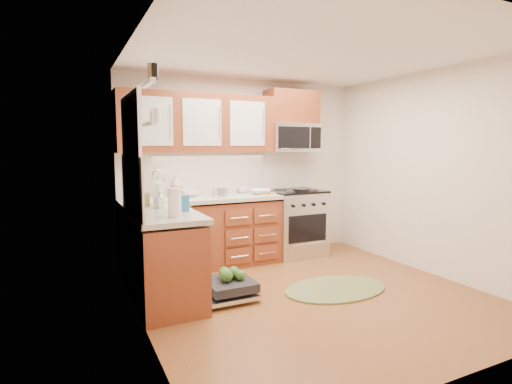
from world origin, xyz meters
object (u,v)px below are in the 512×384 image
paper_towel_roll (174,202)px  cup (243,190)px  sink (162,210)px  rug (336,289)px  bowl_a (260,192)px  range (296,223)px  dishwasher (225,289)px  cutting_board (267,193)px  skillet (301,190)px  microwave (292,138)px  upper_cabinets (198,123)px  bowl_b (190,193)px  stock_pot (220,192)px

paper_towel_roll → cup: bearing=47.6°
sink → rug: 2.27m
bowl_a → cup: size_ratio=2.33×
range → bowl_a: (-0.58, -0.01, 0.48)m
dishwasher → cutting_board: 1.72m
range → rug: bearing=-103.6°
skillet → sink: bearing=174.0°
microwave → bowl_a: 0.95m
cutting_board → paper_towel_roll: bearing=-142.7°
range → skillet: (-0.04, -0.21, 0.50)m
upper_cabinets → bowl_a: bearing=-10.9°
sink → bowl_b: (0.40, 0.18, 0.17)m
dishwasher → rug: 1.24m
dishwasher → range: bearing=36.3°
stock_pot → paper_towel_roll: (-0.89, -1.18, 0.07)m
cutting_board → bowl_b: 1.05m
skillet → cutting_board: skillet is taller
bowl_b → cup: bearing=3.6°
upper_cabinets → bowl_a: size_ratio=7.36×
dishwasher → paper_towel_roll: paper_towel_roll is taller
upper_cabinets → bowl_b: (-0.12, 0.03, -0.91)m
upper_cabinets → dishwasher: size_ratio=2.93×
rug → cutting_board: 1.67m
upper_cabinets → rug: upper_cabinets is taller
bowl_a → stock_pot: bearing=-174.6°
paper_towel_roll → bowl_a: size_ratio=0.97×
stock_pot → upper_cabinets: bearing=134.2°
microwave → stock_pot: bearing=-170.9°
sink → cutting_board: 1.44m
bowl_a → sink: bearing=179.8°
paper_towel_roll → sink: bearing=82.8°
sink → skillet: skillet is taller
range → stock_pot: 1.30m
range → rug: range is taller
dishwasher → skillet: (1.50, 0.92, 0.87)m
stock_pot → bowl_a: bearing=5.4°
microwave → stock_pot: 1.40m
microwave → cutting_board: size_ratio=2.90×
stock_pot → cutting_board: stock_pot is taller
range → stock_pot: bearing=-176.6°
dishwasher → skillet: skillet is taller
rug → range: bearing=76.4°
bowl_b → cup: (0.79, 0.05, 0.01)m
dishwasher → bowl_b: 1.56m
sink → rug: sink is taller
range → microwave: size_ratio=1.25×
upper_cabinets → rug: (1.06, -1.57, -1.86)m
stock_pot → cup: bearing=32.9°
stock_pot → skillet: bearing=-6.8°
sink → stock_pot: 0.76m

